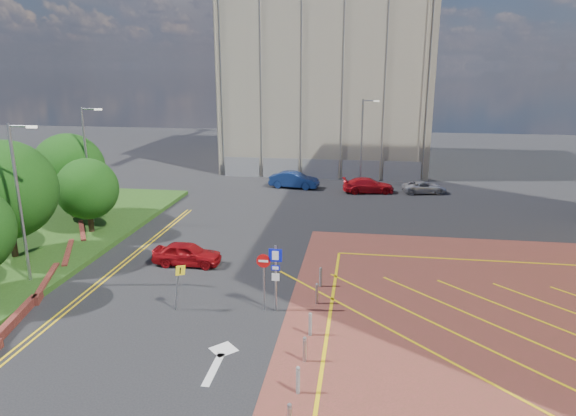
% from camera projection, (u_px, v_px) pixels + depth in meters
% --- Properties ---
extents(ground, '(140.00, 140.00, 0.00)m').
position_uv_depth(ground, '(261.00, 320.00, 22.80)').
color(ground, black).
rests_on(ground, ground).
extents(retaining_wall, '(6.06, 20.33, 0.40)m').
position_uv_depth(retaining_wall, '(43.00, 282.00, 26.32)').
color(retaining_wall, brown).
rests_on(retaining_wall, ground).
extents(tree_b, '(5.60, 5.60, 6.74)m').
position_uv_depth(tree_b, '(5.00, 190.00, 28.63)').
color(tree_b, '#3D2B1C').
rests_on(tree_b, grass_bed).
extents(tree_c, '(4.00, 4.00, 4.90)m').
position_uv_depth(tree_c, '(87.00, 189.00, 33.39)').
color(tree_c, '#3D2B1C').
rests_on(tree_c, grass_bed).
extents(tree_d, '(5.00, 5.00, 6.08)m').
position_uv_depth(tree_d, '(69.00, 169.00, 36.49)').
color(tree_d, '#3D2B1C').
rests_on(tree_d, grass_bed).
extents(lamp_left_near, '(1.53, 0.16, 8.00)m').
position_uv_depth(lamp_left_near, '(20.00, 198.00, 25.22)').
color(lamp_left_near, '#9EA0A8').
rests_on(lamp_left_near, grass_bed).
extents(lamp_left_far, '(1.53, 0.16, 8.00)m').
position_uv_depth(lamp_left_far, '(88.00, 161.00, 35.03)').
color(lamp_left_far, '#9EA0A8').
rests_on(lamp_left_far, grass_bed).
extents(lamp_back, '(1.53, 0.16, 8.00)m').
position_uv_depth(lamp_back, '(362.00, 139.00, 47.75)').
color(lamp_back, '#9EA0A8').
rests_on(lamp_back, ground).
extents(sign_cluster, '(1.17, 0.12, 3.20)m').
position_uv_depth(sign_cluster, '(271.00, 271.00, 23.17)').
color(sign_cluster, '#9EA0A8').
rests_on(sign_cluster, ground).
extents(warning_sign, '(0.60, 0.39, 2.25)m').
position_uv_depth(warning_sign, '(178.00, 282.00, 23.36)').
color(warning_sign, '#9EA0A8').
rests_on(warning_sign, ground).
extents(bollard_row, '(0.14, 11.14, 0.90)m').
position_uv_depth(bollard_row, '(308.00, 333.00, 20.76)').
color(bollard_row, '#9EA0A8').
rests_on(bollard_row, forecourt).
extents(construction_building, '(21.20, 19.20, 22.00)m').
position_uv_depth(construction_building, '(329.00, 65.00, 57.99)').
color(construction_building, '#A99F8A').
rests_on(construction_building, ground).
extents(construction_fence, '(21.60, 0.06, 2.00)m').
position_uv_depth(construction_fence, '(330.00, 169.00, 50.99)').
color(construction_fence, gray).
rests_on(construction_fence, ground).
extents(car_red_left, '(3.88, 1.60, 1.32)m').
position_uv_depth(car_red_left, '(187.00, 254.00, 29.05)').
color(car_red_left, '#9C0D12').
rests_on(car_red_left, ground).
extents(car_blue_back, '(4.71, 2.17, 1.49)m').
position_uv_depth(car_blue_back, '(294.00, 180.00, 47.49)').
color(car_blue_back, navy).
rests_on(car_blue_back, ground).
extents(car_red_back, '(4.76, 2.56, 1.31)m').
position_uv_depth(car_red_back, '(368.00, 185.00, 45.71)').
color(car_red_back, red).
rests_on(car_red_back, ground).
extents(car_silver_back, '(4.09, 2.42, 1.07)m').
position_uv_depth(car_silver_back, '(424.00, 187.00, 45.52)').
color(car_silver_back, '#B7B7BF').
rests_on(car_silver_back, ground).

